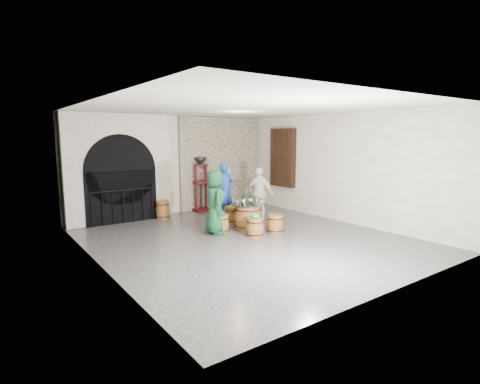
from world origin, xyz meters
TOP-DOWN VIEW (x-y plane):
  - ground at (0.00, 0.00)m, footprint 8.00×8.00m
  - wall_back at (0.00, 4.00)m, footprint 8.00×0.00m
  - wall_front at (0.00, -4.00)m, footprint 8.00×0.00m
  - wall_left at (-3.50, 0.00)m, footprint 0.00×8.00m
  - wall_right at (3.50, 0.00)m, footprint 0.00×8.00m
  - ceiling at (0.00, 0.00)m, footprint 8.00×8.00m
  - stone_facing_panel at (1.80, 3.94)m, footprint 3.20×0.12m
  - arched_opening at (-1.90, 3.74)m, footprint 3.10×0.60m
  - shuttered_window at (3.38, 2.40)m, footprint 0.23×1.10m
  - barrel_table at (0.66, 0.79)m, footprint 0.90×0.90m
  - barrel_stool_left at (-0.17, 0.86)m, footprint 0.46×0.46m
  - barrel_stool_far at (0.73, 1.63)m, footprint 0.46×0.46m
  - barrel_stool_right at (1.33, 1.30)m, footprint 0.46×0.46m
  - barrel_stool_near_right at (1.01, 0.02)m, footprint 0.46×0.46m
  - barrel_stool_near_left at (0.33, 0.01)m, footprint 0.46×0.46m
  - green_cap at (0.33, 0.01)m, footprint 0.26×0.22m
  - person_green at (-0.34, 0.87)m, footprint 0.74×0.94m
  - person_blue at (0.76, 2.04)m, footprint 0.72×0.56m
  - person_white at (1.65, 1.54)m, footprint 0.75×1.02m
  - wine_bottle_left at (0.54, 0.81)m, footprint 0.08×0.08m
  - wine_bottle_center at (0.77, 0.79)m, footprint 0.08×0.08m
  - wine_bottle_right at (0.69, 0.99)m, footprint 0.08×0.08m
  - tasting_glass_a at (0.43, 0.61)m, footprint 0.05×0.05m
  - tasting_glass_b at (1.02, 0.81)m, footprint 0.05×0.05m
  - tasting_glass_c at (0.55, 0.97)m, footprint 0.05×0.05m
  - tasting_glass_d at (0.78, 1.08)m, footprint 0.05×0.05m
  - tasting_glass_e at (0.97, 0.56)m, footprint 0.05×0.05m
  - tasting_glass_f at (0.41, 0.90)m, footprint 0.05×0.05m
  - side_barrel at (-0.72, 3.33)m, footprint 0.43×0.43m
  - corking_press at (0.86, 3.69)m, footprint 0.75×0.41m
  - control_box at (2.05, 3.86)m, footprint 0.18×0.10m

SIDE VIEW (x-z plane):
  - ground at x=0.00m, z-range 0.00..0.00m
  - barrel_stool_left at x=-0.17m, z-range 0.00..0.49m
  - barrel_stool_far at x=0.73m, z-range 0.00..0.49m
  - barrel_stool_right at x=1.33m, z-range 0.00..0.49m
  - barrel_stool_near_right at x=1.01m, z-range 0.00..0.49m
  - barrel_stool_near_left at x=0.33m, z-range 0.00..0.49m
  - side_barrel at x=-0.72m, z-range 0.00..0.57m
  - barrel_table at x=0.66m, z-range 0.00..0.69m
  - green_cap at x=0.33m, z-range 0.48..0.60m
  - tasting_glass_a at x=0.43m, z-range 0.70..0.79m
  - tasting_glass_b at x=1.02m, z-range 0.70..0.79m
  - tasting_glass_c at x=0.55m, z-range 0.70..0.79m
  - tasting_glass_d at x=0.78m, z-range 0.70..0.79m
  - tasting_glass_e at x=0.97m, z-range 0.70..0.79m
  - tasting_glass_f at x=0.41m, z-range 0.70..0.79m
  - person_white at x=1.65m, z-range 0.00..1.60m
  - wine_bottle_left at x=0.54m, z-range 0.67..0.99m
  - wine_bottle_center at x=0.77m, z-range 0.67..0.99m
  - wine_bottle_right at x=0.69m, z-range 0.67..0.99m
  - person_green at x=-0.34m, z-range 0.00..1.68m
  - person_blue at x=0.76m, z-range 0.00..1.75m
  - corking_press at x=0.86m, z-range 0.15..1.99m
  - control_box at x=2.05m, z-range 1.24..1.46m
  - arched_opening at x=-1.90m, z-range -0.01..3.18m
  - wall_back at x=0.00m, z-range -2.40..5.60m
  - wall_front at x=0.00m, z-range -2.40..5.60m
  - wall_left at x=-3.50m, z-range -2.40..5.60m
  - wall_right at x=3.50m, z-range -2.40..5.60m
  - stone_facing_panel at x=1.80m, z-range 0.01..3.19m
  - shuttered_window at x=3.38m, z-range 0.80..2.80m
  - ceiling at x=0.00m, z-range 3.20..3.20m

